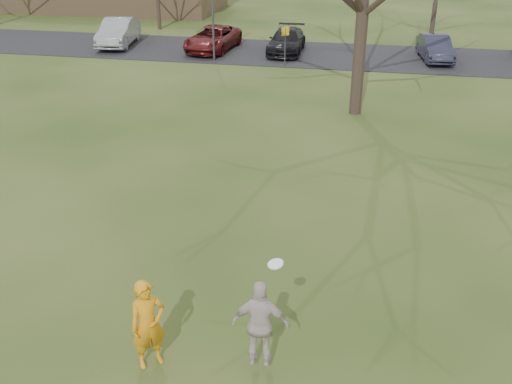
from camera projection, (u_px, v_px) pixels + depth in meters
ground at (216, 351)px, 11.28m from camera, size 120.00×120.00×0.00m
parking_strip at (327, 55)px, 33.24m from camera, size 62.00×6.50×0.04m
player_defender at (148, 324)px, 10.60m from camera, size 0.79×0.76×1.82m
car_1 at (118, 32)px, 35.09m from camera, size 2.34×4.97×1.58m
car_2 at (213, 38)px, 33.96m from camera, size 2.70×5.05×1.35m
car_3 at (287, 41)px, 33.42m from camera, size 1.88×4.57×1.32m
car_5 at (435, 48)px, 31.82m from camera, size 1.91×4.16×1.32m
catching_play at (261, 324)px, 10.29m from camera, size 1.05×0.49×2.21m
sign_yellow at (285, 39)px, 30.32m from camera, size 0.35×0.35×2.08m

